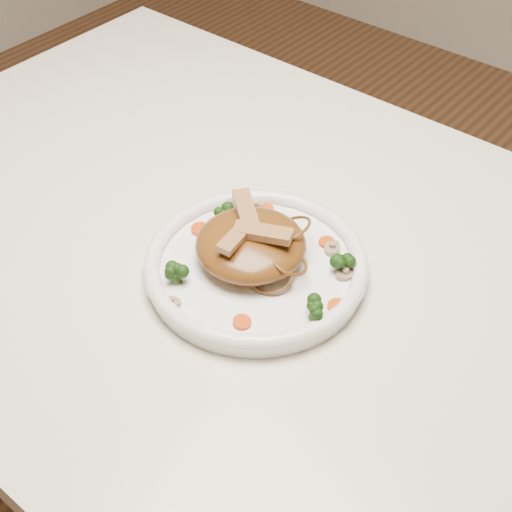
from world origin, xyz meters
The scene contains 19 objects.
table centered at (0.00, 0.00, 0.65)m, with size 1.20×0.80×0.75m.
plate centered at (0.05, -0.03, 0.76)m, with size 0.27×0.27×0.02m, color white.
noodle_mound centered at (0.03, -0.03, 0.79)m, with size 0.13×0.13×0.04m, color brown.
chicken_a centered at (0.05, -0.03, 0.81)m, with size 0.07×0.02×0.01m, color #AB7E50.
chicken_b centered at (0.01, -0.01, 0.81)m, with size 0.07×0.02×0.01m, color #AB7E50.
chicken_c centered at (0.03, -0.05, 0.81)m, with size 0.06×0.02×0.01m, color #AB7E50.
broccoli_0 centered at (0.13, 0.02, 0.78)m, with size 0.03×0.03×0.03m, color #15340A, non-canonical shape.
broccoli_1 centered at (-0.03, 0.00, 0.78)m, with size 0.03×0.03×0.03m, color #15340A, non-canonical shape.
broccoli_2 centered at (-0.01, -0.11, 0.78)m, with size 0.03×0.03×0.03m, color #15340A, non-canonical shape.
broccoli_3 centered at (0.15, -0.06, 0.78)m, with size 0.03×0.03×0.03m, color #15340A, non-canonical shape.
carrot_0 centered at (0.09, 0.05, 0.77)m, with size 0.02×0.02×0.01m, color red.
carrot_1 centered at (-0.05, -0.03, 0.77)m, with size 0.02×0.02×0.01m, color red.
carrot_2 centered at (0.16, -0.03, 0.77)m, with size 0.02×0.02×0.01m, color red.
carrot_3 centered at (-0.01, 0.05, 0.77)m, with size 0.02×0.02×0.01m, color red.
carrot_4 centered at (0.09, -0.12, 0.77)m, with size 0.02×0.02×0.01m, color red.
mushroom_0 centered at (0.01, -0.14, 0.77)m, with size 0.02×0.02×0.01m, color tan.
mushroom_1 centered at (0.14, 0.02, 0.77)m, with size 0.02×0.02×0.01m, color tan.
mushroom_2 centered at (-0.05, 0.03, 0.77)m, with size 0.02×0.02×0.01m, color tan.
mushroom_3 centered at (0.10, 0.04, 0.77)m, with size 0.03×0.03×0.01m, color tan.
Camera 1 is at (0.43, -0.51, 1.36)m, focal length 50.08 mm.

